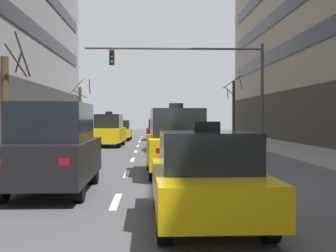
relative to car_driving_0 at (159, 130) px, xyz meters
The scene contains 28 objects.
ground_plane 25.19m from the car_driving_0, 89.73° to the right, with size 120.00×120.00×0.00m, color #515156.
lane_stripe_l1_s3 28.24m from the car_driving_0, 93.21° to the right, with size 0.16×2.00×0.01m, color silver.
lane_stripe_l1_s4 23.25m from the car_driving_0, 93.90° to the right, with size 0.16×2.00×0.01m, color silver.
lane_stripe_l1_s5 18.27m from the car_driving_0, 94.96° to the right, with size 0.16×2.00×0.01m, color silver.
lane_stripe_l1_s6 13.30m from the car_driving_0, 96.83° to the right, with size 0.16×2.00×0.01m, color silver.
lane_stripe_l1_s7 8.37m from the car_driving_0, 100.93° to the right, with size 0.16×2.00×0.01m, color silver.
lane_stripe_l1_s8 3.65m from the car_driving_0, 116.41° to the right, with size 0.16×2.00×0.01m, color silver.
lane_stripe_l1_s9 2.55m from the car_driving_0, 130.95° to the left, with size 0.16×2.00×0.01m, color silver.
lane_stripe_l1_s10 7.05m from the car_driving_0, 103.04° to the left, with size 0.16×2.00×0.01m, color silver.
lane_stripe_l2_s3 28.25m from the car_driving_0, 86.31° to the right, with size 0.16×2.00×0.01m, color silver.
lane_stripe_l2_s4 23.27m from the car_driving_0, 85.52° to the right, with size 0.16×2.00×0.01m, color silver.
lane_stripe_l2_s5 18.29m from the car_driving_0, 84.29° to the right, with size 0.16×2.00×0.01m, color silver.
lane_stripe_l2_s6 13.33m from the car_driving_0, 82.15° to the right, with size 0.16×2.00×0.01m, color silver.
lane_stripe_l2_s7 8.42m from the car_driving_0, 77.48° to the right, with size 0.16×2.00×0.01m, color silver.
lane_stripe_l2_s8 3.76m from the car_driving_0, 60.27° to the right, with size 0.16×2.00×0.01m, color silver.
lane_stripe_l2_s9 2.71m from the car_driving_0, 45.05° to the left, with size 0.16×2.00×0.01m, color silver.
lane_stripe_l2_s10 7.11m from the car_driving_0, 75.09° to the left, with size 0.16×2.00×0.01m, color silver.
car_driving_0 is the anchor object (origin of this frame).
taxi_driving_1 3.35m from the car_driving_0, 165.12° to the right, with size 1.87×4.40×1.82m.
taxi_driving_2 9.60m from the car_driving_0, 110.83° to the right, with size 1.96×4.34×2.24m.
taxi_driving_3 23.50m from the car_driving_0, 89.93° to the right, with size 1.96×4.46×2.32m.
taxi_driving_4 30.34m from the car_driving_0, 89.72° to the right, with size 1.84×4.30×1.78m.
taxi_driving_5 12.68m from the car_driving_0, 88.80° to the right, with size 1.99×4.62×1.91m.
car_driving_6 27.04m from the car_driving_0, 96.84° to the right, with size 1.93×4.58×2.21m.
traffic_signal_0 13.08m from the car_driving_0, 79.31° to the right, with size 10.15×0.35×5.93m.
street_tree_0 7.62m from the car_driving_0, 22.51° to the left, with size 1.74×1.78×5.69m.
street_tree_1 21.00m from the car_driving_0, 108.23° to the right, with size 1.63×1.62×5.00m.
street_tree_2 6.75m from the car_driving_0, behind, with size 1.71×1.60×5.01m.
Camera 1 is at (-0.96, -13.08, 1.85)m, focal length 48.90 mm.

